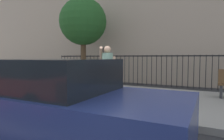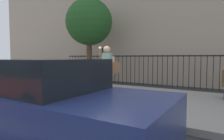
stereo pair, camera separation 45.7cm
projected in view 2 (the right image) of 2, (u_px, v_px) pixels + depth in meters
The scene contains 6 objects.
ground_plane at pixel (78, 113), 5.21m from camera, with size 60.00×60.00×0.00m, color #28282B.
sidewalk at pixel (119, 96), 7.07m from camera, with size 28.00×4.40×0.15m, color gray.
iron_fence at pixel (155, 66), 10.14m from camera, with size 12.03×0.04×1.60m.
parked_hatchback at pixel (47, 102), 3.42m from camera, with size 4.24×1.94×1.45m.
pedestrian_on_phone at pixel (108, 69), 6.14m from camera, with size 0.72×0.62×1.69m.
street_tree_near at pixel (89, 22), 10.65m from camera, with size 2.52×2.52×4.66m.
Camera 2 is at (3.49, -3.86, 1.48)m, focal length 31.57 mm.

